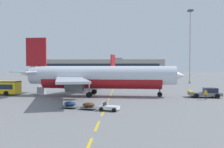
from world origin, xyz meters
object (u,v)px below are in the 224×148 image
object	(u,v)px
apron_light_mast_far	(190,38)
uld_cargo_container	(42,90)
pushback_tug	(206,93)
airliner_mid_left	(99,74)
ground_crew_worker	(206,94)
airliner_foreground	(98,77)
baggage_train	(89,106)

from	to	relation	value
apron_light_mast_far	uld_cargo_container	bearing A→B (deg)	-141.05
pushback_tug	airliner_mid_left	bearing A→B (deg)	127.06
ground_crew_worker	apron_light_mast_far	world-z (taller)	apron_light_mast_far
airliner_foreground	ground_crew_worker	distance (m)	20.94
baggage_train	apron_light_mast_far	world-z (taller)	apron_light_mast_far
airliner_foreground	uld_cargo_container	distance (m)	13.73
baggage_train	uld_cargo_container	xyz separation A→B (m)	(-13.29, 18.01, 0.28)
ground_crew_worker	pushback_tug	bearing A→B (deg)	70.17
ground_crew_worker	apron_light_mast_far	xyz separation A→B (m)	(9.17, 41.72, 15.40)
airliner_foreground	apron_light_mast_far	xyz separation A→B (m)	(29.41, 37.25, 12.47)
airliner_mid_left	uld_cargo_container	xyz separation A→B (m)	(-10.07, -27.98, -2.70)
pushback_tug	ground_crew_worker	xyz separation A→B (m)	(-1.13, -3.14, 0.12)
pushback_tug	uld_cargo_container	world-z (taller)	pushback_tug
uld_cargo_container	ground_crew_worker	bearing A→B (deg)	-12.54
airliner_foreground	airliner_mid_left	bearing A→B (deg)	95.49
uld_cargo_container	apron_light_mast_far	bearing A→B (deg)	38.95
airliner_foreground	apron_light_mast_far	bearing A→B (deg)	51.70
uld_cargo_container	apron_light_mast_far	size ratio (longest dim) A/B	0.06
airliner_mid_left	uld_cargo_container	world-z (taller)	airliner_mid_left
baggage_train	ground_crew_worker	world-z (taller)	ground_crew_worker
airliner_foreground	ground_crew_worker	world-z (taller)	airliner_foreground
pushback_tug	apron_light_mast_far	distance (m)	42.35
airliner_foreground	baggage_train	distance (m)	15.47
apron_light_mast_far	airliner_mid_left	bearing A→B (deg)	-168.92
pushback_tug	uld_cargo_container	size ratio (longest dim) A/B	3.70
airliner_foreground	baggage_train	xyz separation A→B (m)	(0.25, -15.08, -3.42)
pushback_tug	ground_crew_worker	bearing A→B (deg)	-109.83
airliner_mid_left	uld_cargo_container	bearing A→B (deg)	-109.80
airliner_foreground	uld_cargo_container	xyz separation A→B (m)	(-13.04, 2.92, -3.15)
airliner_foreground	airliner_mid_left	distance (m)	31.05
pushback_tug	ground_crew_worker	world-z (taller)	pushback_tug
pushback_tug	airliner_foreground	bearing A→B (deg)	176.43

